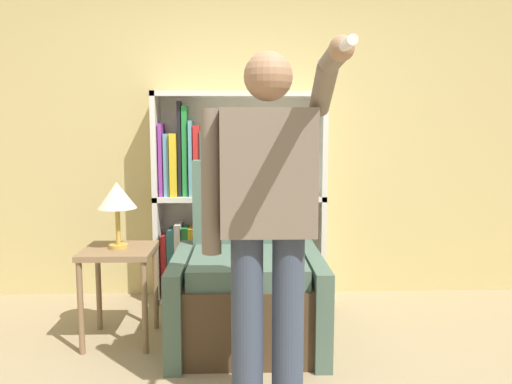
{
  "coord_description": "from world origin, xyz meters",
  "views": [
    {
      "loc": [
        -0.08,
        -2.08,
        1.36
      ],
      "look_at": [
        0.0,
        0.58,
        1.03
      ],
      "focal_mm": 35.0,
      "sensor_mm": 36.0,
      "label": 1
    }
  ],
  "objects": [
    {
      "name": "person_standing",
      "position": [
        0.04,
        0.15,
        0.98
      ],
      "size": [
        0.57,
        0.78,
        1.71
      ],
      "color": "#384256",
      "rests_on": "ground_plane"
    },
    {
      "name": "table_lamp",
      "position": [
        -0.86,
        1.05,
        0.94
      ],
      "size": [
        0.25,
        0.25,
        0.42
      ],
      "color": "gold",
      "rests_on": "side_table"
    },
    {
      "name": "bookcase",
      "position": [
        -0.26,
        1.87,
        0.77
      ],
      "size": [
        1.35,
        0.28,
        1.66
      ],
      "color": "silver",
      "rests_on": "ground_plane"
    },
    {
      "name": "wall_back",
      "position": [
        0.0,
        2.03,
        1.4
      ],
      "size": [
        8.0,
        0.06,
        2.8
      ],
      "color": "tan",
      "rests_on": "ground_plane"
    },
    {
      "name": "armchair",
      "position": [
        -0.04,
        1.07,
        0.36
      ],
      "size": [
        0.94,
        0.91,
        1.16
      ],
      "color": "#4C3823",
      "rests_on": "ground_plane"
    },
    {
      "name": "side_table",
      "position": [
        -0.86,
        1.05,
        0.51
      ],
      "size": [
        0.44,
        0.44,
        0.62
      ],
      "color": "#846647",
      "rests_on": "ground_plane"
    }
  ]
}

